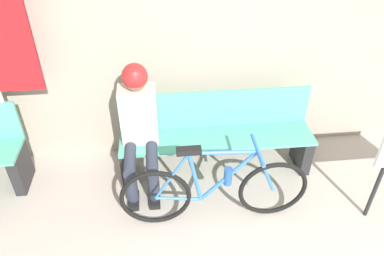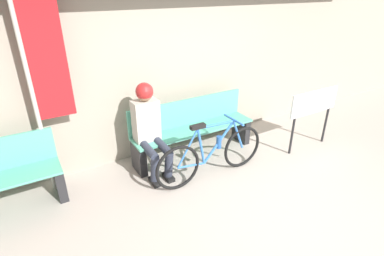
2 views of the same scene
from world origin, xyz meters
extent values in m
cube|color=#9E9384|center=(0.00, 2.28, 1.60)|extent=(12.00, 0.12, 3.20)
cube|color=#51A88E|center=(-0.11, 1.78, 0.43)|extent=(1.91, 0.42, 0.03)
cube|color=#51A88E|center=(-0.11, 1.97, 0.65)|extent=(1.91, 0.03, 0.40)
cube|color=#232326|center=(-1.01, 1.78, 0.21)|extent=(0.10, 0.36, 0.42)
cube|color=#232326|center=(0.79, 1.78, 0.21)|extent=(0.10, 0.36, 0.42)
torus|color=black|center=(-0.74, 1.15, 0.31)|extent=(0.62, 0.04, 0.62)
torus|color=black|center=(0.29, 1.15, 0.31)|extent=(0.62, 0.04, 0.62)
cylinder|color=blue|center=(-0.17, 1.15, 0.77)|extent=(0.56, 0.03, 0.06)
cylinder|color=blue|center=(-0.12, 1.15, 0.50)|extent=(0.48, 0.03, 0.53)
cylinder|color=blue|center=(-0.40, 1.15, 0.52)|extent=(0.14, 0.03, 0.54)
cylinder|color=blue|center=(-0.54, 1.15, 0.28)|extent=(0.40, 0.03, 0.08)
cylinder|color=blue|center=(-0.59, 1.15, 0.55)|extent=(0.31, 0.02, 0.49)
cylinder|color=blue|center=(0.20, 1.15, 0.53)|extent=(0.21, 0.03, 0.46)
cube|color=black|center=(-0.45, 1.15, 0.81)|extent=(0.20, 0.07, 0.05)
cylinder|color=blue|center=(0.11, 1.15, 0.78)|extent=(0.03, 0.40, 0.03)
cylinder|color=#235199|center=(-0.12, 1.15, 0.50)|extent=(0.07, 0.07, 0.17)
cylinder|color=#2D3342|center=(-0.95, 1.56, 0.44)|extent=(0.11, 0.44, 0.13)
cylinder|color=#2D3342|center=(-0.95, 1.37, 0.24)|extent=(0.11, 0.17, 0.39)
cube|color=black|center=(-0.95, 1.40, 0.03)|extent=(0.10, 0.22, 0.06)
cylinder|color=#2D3342|center=(-0.75, 1.56, 0.44)|extent=(0.11, 0.44, 0.13)
cylinder|color=#2D3342|center=(-0.75, 1.37, 0.24)|extent=(0.11, 0.17, 0.39)
cube|color=black|center=(-0.75, 1.40, 0.03)|extent=(0.10, 0.22, 0.06)
cube|color=#B7B2A8|center=(-0.85, 1.82, 0.73)|extent=(0.34, 0.22, 0.57)
sphere|color=#9E7556|center=(-0.85, 1.80, 1.11)|extent=(0.20, 0.20, 0.20)
sphere|color=#B22323|center=(-0.85, 1.80, 1.14)|extent=(0.23, 0.23, 0.23)
cube|color=#232326|center=(-2.05, 1.78, 0.21)|extent=(0.10, 0.36, 0.42)
cube|color=red|center=(-1.88, 1.99, 1.65)|extent=(0.40, 0.02, 1.39)
cylinder|color=#232326|center=(1.18, 1.04, 0.30)|extent=(0.04, 0.04, 0.60)
camera|label=1|loc=(-0.65, -1.10, 2.69)|focal=35.00mm
camera|label=2|loc=(-2.21, -1.65, 2.38)|focal=28.00mm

